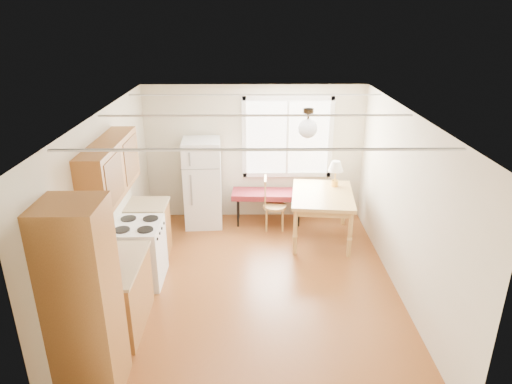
{
  "coord_description": "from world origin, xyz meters",
  "views": [
    {
      "loc": [
        -0.06,
        -5.6,
        3.69
      ],
      "look_at": [
        0.01,
        0.79,
        1.15
      ],
      "focal_mm": 32.0,
      "sensor_mm": 36.0,
      "label": 1
    }
  ],
  "objects_px": {
    "dining_table": "(322,199)",
    "bench": "(268,195)",
    "chair": "(270,200)",
    "refrigerator": "(203,183)"
  },
  "relations": [
    {
      "from": "bench",
      "to": "chair",
      "type": "height_order",
      "value": "chair"
    },
    {
      "from": "refrigerator",
      "to": "chair",
      "type": "xyz_separation_m",
      "value": [
        1.21,
        -0.22,
        -0.25
      ]
    },
    {
      "from": "refrigerator",
      "to": "chair",
      "type": "bearing_deg",
      "value": -13.35
    },
    {
      "from": "bench",
      "to": "chair",
      "type": "xyz_separation_m",
      "value": [
        0.02,
        -0.26,
        0.0
      ]
    },
    {
      "from": "refrigerator",
      "to": "bench",
      "type": "height_order",
      "value": "refrigerator"
    },
    {
      "from": "refrigerator",
      "to": "dining_table",
      "type": "xyz_separation_m",
      "value": [
        2.08,
        -0.62,
        -0.07
      ]
    },
    {
      "from": "refrigerator",
      "to": "dining_table",
      "type": "bearing_deg",
      "value": -19.91
    },
    {
      "from": "chair",
      "to": "dining_table",
      "type": "bearing_deg",
      "value": -22.47
    },
    {
      "from": "bench",
      "to": "refrigerator",
      "type": "bearing_deg",
      "value": -175.2
    },
    {
      "from": "dining_table",
      "to": "bench",
      "type": "bearing_deg",
      "value": 149.6
    }
  ]
}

